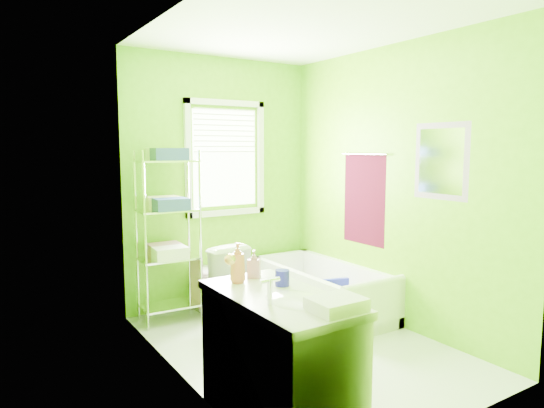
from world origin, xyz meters
TOP-DOWN VIEW (x-y plane):
  - ground at (0.00, 0.00)m, footprint 2.90×2.90m
  - room_envelope at (0.00, 0.00)m, footprint 2.14×2.94m
  - window at (0.05, 1.42)m, footprint 0.92×0.05m
  - door at (-1.04, -1.00)m, footprint 0.09×0.80m
  - right_wall_decor at (1.04, -0.02)m, footprint 0.04×1.48m
  - bathtub at (0.69, 0.54)m, footprint 0.72×1.55m
  - toilet at (-0.26, 1.10)m, footprint 0.48×0.76m
  - vanity at (-0.79, -0.89)m, footprint 0.55×1.07m
  - wire_shelf_unit at (-0.69, 1.17)m, footprint 0.57×0.45m

SIDE VIEW (x-z plane):
  - ground at x=0.00m, z-range 0.00..0.00m
  - bathtub at x=0.69m, z-range -0.09..0.41m
  - toilet at x=-0.26m, z-range 0.00..0.74m
  - vanity at x=-0.79m, z-range -0.10..0.96m
  - door at x=-1.04m, z-range 0.00..2.00m
  - wire_shelf_unit at x=-0.69m, z-range 0.18..1.84m
  - right_wall_decor at x=1.04m, z-range 0.74..1.91m
  - room_envelope at x=0.00m, z-range 0.24..2.86m
  - window at x=0.05m, z-range 1.00..2.22m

